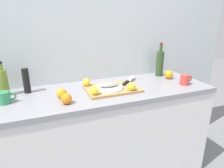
{
  "coord_description": "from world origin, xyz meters",
  "views": [
    {
      "loc": [
        -0.41,
        -1.43,
        1.47
      ],
      "look_at": [
        0.14,
        -0.02,
        0.95
      ],
      "focal_mm": 31.15,
      "sensor_mm": 36.0,
      "label": 1
    }
  ],
  "objects_px": {
    "fish_fillet": "(109,85)",
    "pepper_mill": "(26,81)",
    "lemon_0": "(132,87)",
    "orange_0": "(169,75)",
    "olive_oil_bottle": "(4,82)",
    "coffee_mug_1": "(185,80)",
    "wine_bottle": "(160,63)",
    "coffee_mug_2": "(5,98)",
    "white_plate": "(109,88)",
    "chef_knife": "(128,81)",
    "cutting_board": "(112,89)"
  },
  "relations": [
    {
      "from": "lemon_0",
      "to": "coffee_mug_2",
      "type": "distance_m",
      "value": 0.93
    },
    {
      "from": "coffee_mug_2",
      "to": "cutting_board",
      "type": "bearing_deg",
      "value": -1.31
    },
    {
      "from": "white_plate",
      "to": "coffee_mug_2",
      "type": "xyz_separation_m",
      "value": [
        -0.76,
        0.03,
        0.02
      ]
    },
    {
      "from": "coffee_mug_2",
      "to": "orange_0",
      "type": "xyz_separation_m",
      "value": [
        1.43,
        0.07,
        -0.0
      ]
    },
    {
      "from": "cutting_board",
      "to": "coffee_mug_2",
      "type": "xyz_separation_m",
      "value": [
        -0.79,
        0.02,
        0.03
      ]
    },
    {
      "from": "lemon_0",
      "to": "olive_oil_bottle",
      "type": "height_order",
      "value": "olive_oil_bottle"
    },
    {
      "from": "chef_knife",
      "to": "wine_bottle",
      "type": "xyz_separation_m",
      "value": [
        0.42,
        0.13,
        0.1
      ]
    },
    {
      "from": "white_plate",
      "to": "chef_knife",
      "type": "xyz_separation_m",
      "value": [
        0.22,
        0.1,
        0.0
      ]
    },
    {
      "from": "cutting_board",
      "to": "wine_bottle",
      "type": "distance_m",
      "value": 0.65
    },
    {
      "from": "fish_fillet",
      "to": "coffee_mug_1",
      "type": "relative_size",
      "value": 1.42
    },
    {
      "from": "lemon_0",
      "to": "coffee_mug_2",
      "type": "relative_size",
      "value": 0.53
    },
    {
      "from": "lemon_0",
      "to": "orange_0",
      "type": "bearing_deg",
      "value": 22.08
    },
    {
      "from": "wine_bottle",
      "to": "coffee_mug_2",
      "type": "xyz_separation_m",
      "value": [
        -1.4,
        -0.19,
        -0.09
      ]
    },
    {
      "from": "lemon_0",
      "to": "orange_0",
      "type": "height_order",
      "value": "lemon_0"
    },
    {
      "from": "cutting_board",
      "to": "fish_fillet",
      "type": "xyz_separation_m",
      "value": [
        -0.03,
        -0.02,
        0.04
      ]
    },
    {
      "from": "white_plate",
      "to": "fish_fillet",
      "type": "height_order",
      "value": "fish_fillet"
    },
    {
      "from": "white_plate",
      "to": "coffee_mug_1",
      "type": "distance_m",
      "value": 0.7
    },
    {
      "from": "pepper_mill",
      "to": "wine_bottle",
      "type": "bearing_deg",
      "value": 1.29
    },
    {
      "from": "cutting_board",
      "to": "olive_oil_bottle",
      "type": "relative_size",
      "value": 1.63
    },
    {
      "from": "orange_0",
      "to": "pepper_mill",
      "type": "bearing_deg",
      "value": 175.82
    },
    {
      "from": "fish_fillet",
      "to": "wine_bottle",
      "type": "height_order",
      "value": "wine_bottle"
    },
    {
      "from": "cutting_board",
      "to": "coffee_mug_2",
      "type": "bearing_deg",
      "value": 178.69
    },
    {
      "from": "cutting_board",
      "to": "coffee_mug_2",
      "type": "relative_size",
      "value": 3.63
    },
    {
      "from": "fish_fillet",
      "to": "wine_bottle",
      "type": "bearing_deg",
      "value": 19.53
    },
    {
      "from": "olive_oil_bottle",
      "to": "coffee_mug_1",
      "type": "height_order",
      "value": "olive_oil_bottle"
    },
    {
      "from": "olive_oil_bottle",
      "to": "pepper_mill",
      "type": "height_order",
      "value": "olive_oil_bottle"
    },
    {
      "from": "wine_bottle",
      "to": "coffee_mug_2",
      "type": "distance_m",
      "value": 1.41
    },
    {
      "from": "lemon_0",
      "to": "coffee_mug_2",
      "type": "height_order",
      "value": "coffee_mug_2"
    },
    {
      "from": "wine_bottle",
      "to": "coffee_mug_1",
      "type": "xyz_separation_m",
      "value": [
        0.05,
        -0.32,
        -0.09
      ]
    },
    {
      "from": "lemon_0",
      "to": "cutting_board",
      "type": "bearing_deg",
      "value": 135.23
    },
    {
      "from": "chef_knife",
      "to": "wine_bottle",
      "type": "relative_size",
      "value": 0.67
    },
    {
      "from": "chef_knife",
      "to": "lemon_0",
      "type": "distance_m",
      "value": 0.21
    },
    {
      "from": "cutting_board",
      "to": "wine_bottle",
      "type": "bearing_deg",
      "value": 19.24
    },
    {
      "from": "olive_oil_bottle",
      "to": "coffee_mug_1",
      "type": "xyz_separation_m",
      "value": [
        1.46,
        -0.29,
        -0.06
      ]
    },
    {
      "from": "lemon_0",
      "to": "olive_oil_bottle",
      "type": "distance_m",
      "value": 0.98
    },
    {
      "from": "white_plate",
      "to": "lemon_0",
      "type": "bearing_deg",
      "value": -34.32
    },
    {
      "from": "coffee_mug_2",
      "to": "orange_0",
      "type": "bearing_deg",
      "value": 2.81
    },
    {
      "from": "cutting_board",
      "to": "orange_0",
      "type": "bearing_deg",
      "value": 7.93
    },
    {
      "from": "olive_oil_bottle",
      "to": "wine_bottle",
      "type": "height_order",
      "value": "wine_bottle"
    },
    {
      "from": "chef_knife",
      "to": "lemon_0",
      "type": "relative_size",
      "value": 3.52
    },
    {
      "from": "pepper_mill",
      "to": "orange_0",
      "type": "bearing_deg",
      "value": -4.18
    },
    {
      "from": "fish_fillet",
      "to": "pepper_mill",
      "type": "xyz_separation_m",
      "value": [
        -0.62,
        0.2,
        0.05
      ]
    },
    {
      "from": "olive_oil_bottle",
      "to": "white_plate",
      "type": "bearing_deg",
      "value": -14.19
    },
    {
      "from": "coffee_mug_1",
      "to": "lemon_0",
      "type": "bearing_deg",
      "value": -179.17
    },
    {
      "from": "lemon_0",
      "to": "coffee_mug_2",
      "type": "bearing_deg",
      "value": 171.44
    },
    {
      "from": "chef_knife",
      "to": "coffee_mug_2",
      "type": "bearing_deg",
      "value": 138.68
    },
    {
      "from": "coffee_mug_1",
      "to": "pepper_mill",
      "type": "bearing_deg",
      "value": 167.34
    },
    {
      "from": "white_plate",
      "to": "olive_oil_bottle",
      "type": "bearing_deg",
      "value": 165.81
    },
    {
      "from": "cutting_board",
      "to": "chef_knife",
      "type": "bearing_deg",
      "value": 24.1
    },
    {
      "from": "coffee_mug_1",
      "to": "coffee_mug_2",
      "type": "bearing_deg",
      "value": 174.88
    }
  ]
}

